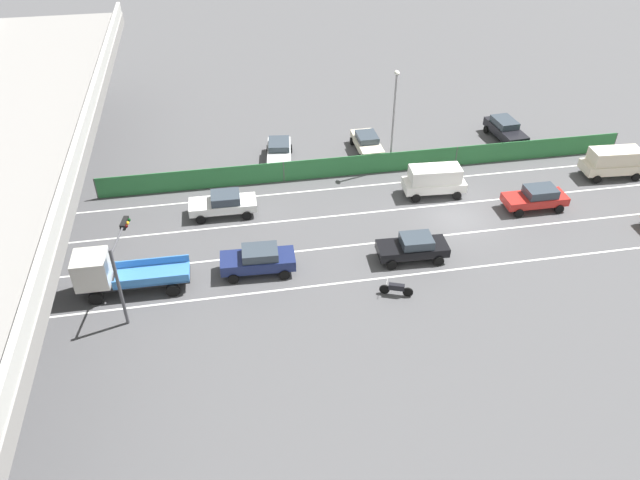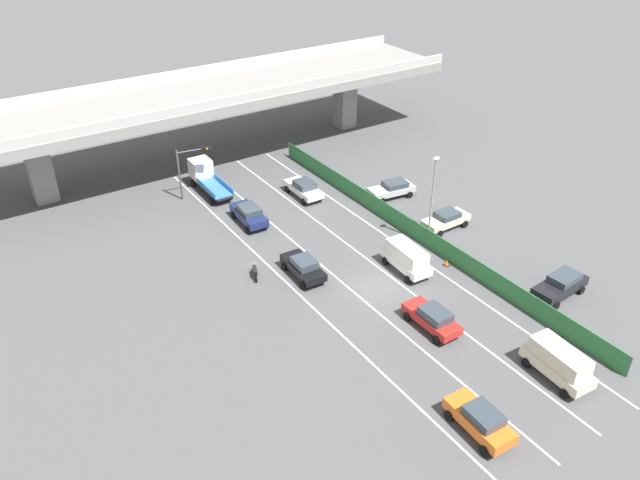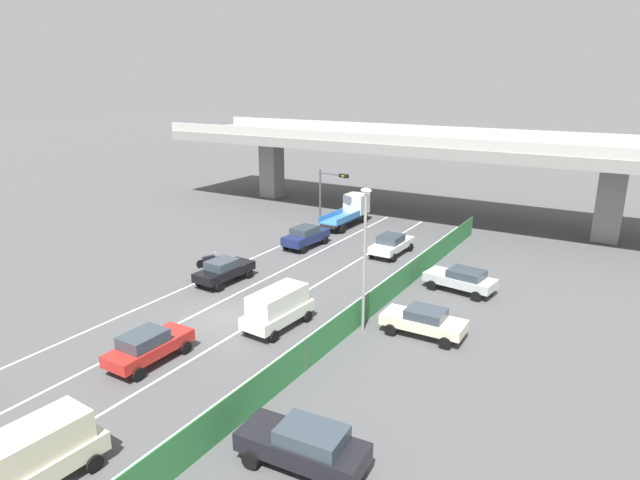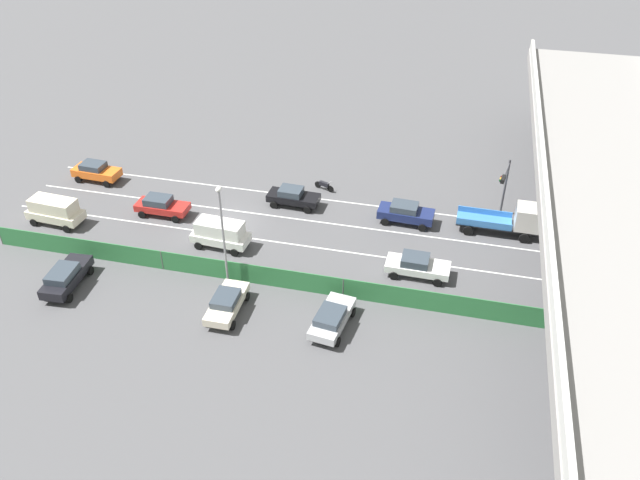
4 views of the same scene
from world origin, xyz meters
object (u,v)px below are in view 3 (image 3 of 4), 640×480
Objects in this scene: car_hatchback_white at (391,244)px; flatbed_truck_blue at (352,210)px; car_sedan_navy at (306,236)px; parked_sedan_dark at (304,445)px; parked_wagon_silver at (462,279)px; motorcycle at (209,260)px; traffic_cone at (315,346)px; parked_sedan_cream at (424,321)px; car_van_white at (278,306)px; street_lamp at (365,248)px; car_sedan_red at (148,345)px; car_sedan_black at (224,270)px; traffic_light at (330,186)px; car_van_cream at (32,455)px.

car_hatchback_white is 0.73× the size of flatbed_truck_blue.
car_sedan_navy is 0.96× the size of parked_sedan_dark.
parked_sedan_dark reaches higher than parked_wagon_silver.
motorcycle is 17.83m from parked_wagon_silver.
traffic_cone is at bearing -108.50° from parked_wagon_silver.
parked_sedan_cream is (7.11, -11.84, -0.02)m from car_hatchback_white.
parked_wagon_silver is at bearing 91.34° from parked_sedan_cream.
traffic_cone is at bearing -132.42° from parked_sedan_cream.
street_lamp is at bearing 26.63° from car_van_white.
car_sedan_red reaches higher than motorcycle.
car_hatchback_white is at bearing 14.25° from car_sedan_navy.
car_sedan_black is at bearing -90.28° from flatbed_truck_blue.
motorcycle is at bearing 120.56° from car_sedan_red.
car_hatchback_white is at bearing 106.91° from parked_sedan_dark.
traffic_light is (-15.97, 29.33, 2.64)m from parked_sedan_dark.
flatbed_truck_blue is 1.44× the size of parked_sedan_cream.
car_van_cream is 17.01m from street_lamp.
car_sedan_navy is (-6.68, 13.29, -0.29)m from car_van_white.
car_sedan_red is 0.69× the size of flatbed_truck_blue.
flatbed_truck_blue reaches higher than traffic_cone.
car_sedan_black is 17.16m from traffic_light.
car_van_white is 15.01m from car_hatchback_white.
car_van_white is 7.95× the size of traffic_cone.
car_van_white is at bearing -72.21° from flatbed_truck_blue.
car_van_white is at bearing 129.89° from parked_sedan_dark.
street_lamp reaches higher than car_sedan_navy.
street_lamp reaches higher than traffic_cone.
car_van_cream reaches higher than car_hatchback_white.
car_sedan_black is 0.88× the size of traffic_light.
parked_sedan_dark is (14.26, -30.45, -0.40)m from flatbed_truck_blue.
car_sedan_navy is at bearing 133.94° from street_lamp.
car_van_cream is at bearing -68.09° from car_sedan_black.
traffic_cone is at bearing 118.98° from parked_sedan_dark.
flatbed_truck_blue reaches higher than parked_wagon_silver.
car_hatchback_white is at bearing 90.08° from car_van_cream.
parked_sedan_dark is 1.07× the size of parked_sedan_cream.
flatbed_truck_blue reaches higher than parked_sedan_cream.
traffic_light is at bearing 95.49° from car_sedan_black.
car_sedan_navy is 1.03× the size of parked_sedan_cream.
parked_wagon_silver is (-0.17, 7.14, 0.01)m from parked_sedan_cream.
car_sedan_black is at bearing -155.02° from parked_wagon_silver.
car_sedan_red reaches higher than car_hatchback_white.
traffic_cone is at bearing 39.43° from car_sedan_red.
car_van_cream reaches higher than parked_sedan_cream.
car_van_white is 0.71× the size of flatbed_truck_blue.
car_sedan_navy reaches higher than motorcycle.
car_van_cream is 28.22m from car_sedan_navy.
car_sedan_red is at bearing 167.24° from parked_sedan_dark.
street_lamp is (4.02, 16.17, 3.45)m from car_van_cream.
car_sedan_navy is at bearing 143.83° from parked_sedan_cream.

